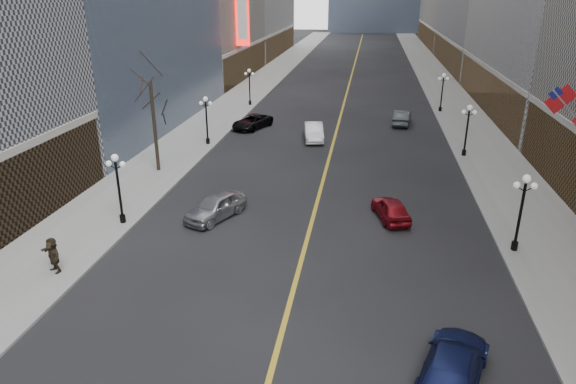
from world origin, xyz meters
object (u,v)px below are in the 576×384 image
(streetlamp_west_1, at_px, (118,182))
(streetlamp_west_3, at_px, (249,83))
(car_nb_far, at_px, (252,122))
(car_sb_near, at_px, (453,365))
(streetlamp_east_1, at_px, (522,205))
(car_nb_mid, at_px, (314,132))
(streetlamp_west_2, at_px, (206,115))
(car_nb_near, at_px, (216,206))
(streetlamp_east_2, at_px, (468,125))
(streetlamp_east_3, at_px, (443,88))
(car_sb_mid, at_px, (391,209))
(car_sb_far, at_px, (402,117))

(streetlamp_west_1, relative_size, streetlamp_west_3, 1.00)
(car_nb_far, relative_size, car_sb_near, 0.99)
(streetlamp_east_1, bearing_deg, car_nb_mid, 122.81)
(streetlamp_west_2, bearing_deg, car_nb_near, -70.99)
(car_nb_mid, bearing_deg, streetlamp_east_2, -23.31)
(streetlamp_west_1, relative_size, car_sb_near, 0.85)
(car_nb_near, distance_m, car_nb_mid, 19.98)
(streetlamp_east_1, xyz_separation_m, streetlamp_west_2, (-23.60, 18.00, 0.00))
(car_sb_near, bearing_deg, streetlamp_east_3, -77.56)
(streetlamp_east_2, distance_m, streetlamp_west_3, 29.68)
(streetlamp_east_1, distance_m, streetlamp_east_2, 18.00)
(streetlamp_west_3, xyz_separation_m, car_sb_mid, (16.78, -32.47, -2.19))
(car_nb_near, bearing_deg, streetlamp_west_2, 133.22)
(streetlamp_west_1, bearing_deg, streetlamp_east_2, 37.33)
(car_sb_mid, bearing_deg, streetlamp_east_2, -131.62)
(streetlamp_west_2, bearing_deg, car_nb_far, 67.87)
(streetlamp_east_1, height_order, streetlamp_west_1, same)
(streetlamp_west_1, bearing_deg, car_sb_far, 57.27)
(streetlamp_west_2, height_order, car_nb_near, streetlamp_west_2)
(streetlamp_west_1, xyz_separation_m, car_nb_far, (2.80, 24.89, -2.18))
(streetlamp_east_1, distance_m, car_sb_mid, 7.98)
(car_sb_near, bearing_deg, streetlamp_west_2, -39.08)
(streetlamp_east_3, bearing_deg, car_nb_near, -117.87)
(streetlamp_west_2, xyz_separation_m, car_sb_near, (18.67, -29.27, -2.13))
(car_nb_near, distance_m, car_sb_near, 18.57)
(streetlamp_east_2, xyz_separation_m, streetlamp_east_3, (0.00, 18.00, 0.00))
(streetlamp_east_1, xyz_separation_m, car_sb_far, (-4.91, 29.09, -2.10))
(streetlamp_west_2, xyz_separation_m, car_nb_near, (5.55, -16.12, -2.09))
(streetlamp_west_2, bearing_deg, car_sb_mid, -40.76)
(car_nb_far, bearing_deg, streetlamp_east_2, 3.73)
(streetlamp_west_3, xyz_separation_m, car_nb_far, (2.80, -11.11, -2.18))
(streetlamp_west_1, bearing_deg, streetlamp_east_1, 0.00)
(streetlamp_east_2, bearing_deg, car_sb_near, -99.56)
(car_sb_near, height_order, car_sb_mid, car_sb_near)
(streetlamp_east_1, bearing_deg, car_nb_far, 129.89)
(car_nb_mid, relative_size, car_sb_near, 0.94)
(streetlamp_west_3, distance_m, car_nb_far, 11.67)
(streetlamp_east_1, relative_size, car_nb_near, 0.95)
(streetlamp_west_3, bearing_deg, car_sb_mid, -62.66)
(streetlamp_east_1, xyz_separation_m, streetlamp_west_3, (-23.60, 36.00, 0.00))
(car_nb_far, bearing_deg, car_sb_far, 36.85)
(streetlamp_west_3, bearing_deg, streetlamp_east_2, -37.33)
(car_sb_near, bearing_deg, car_nb_far, -47.91)
(streetlamp_east_1, height_order, car_sb_mid, streetlamp_east_1)
(streetlamp_east_3, bearing_deg, car_nb_mid, -133.39)
(streetlamp_west_3, height_order, car_nb_far, streetlamp_west_3)
(streetlamp_east_2, xyz_separation_m, car_sb_mid, (-6.82, -14.47, -2.19))
(streetlamp_east_2, bearing_deg, car_sb_far, 113.87)
(car_sb_far, bearing_deg, streetlamp_east_2, 121.20)
(streetlamp_east_1, height_order, car_nb_mid, streetlamp_east_1)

